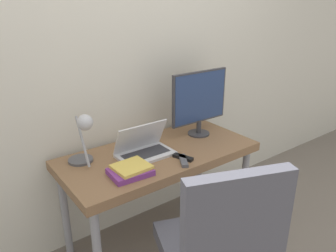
{
  "coord_description": "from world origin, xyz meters",
  "views": [
    {
      "loc": [
        -1.14,
        -1.32,
        1.67
      ],
      "look_at": [
        0.05,
        0.28,
        0.9
      ],
      "focal_mm": 35.0,
      "sensor_mm": 36.0,
      "label": 1
    }
  ],
  "objects_px": {
    "monitor": "(200,100)",
    "office_chair": "(221,245)",
    "laptop": "(144,148)",
    "book_stack": "(131,170)",
    "desk_lamp": "(83,136)"
  },
  "relations": [
    {
      "from": "office_chair",
      "to": "book_stack",
      "type": "relative_size",
      "value": 4.13
    },
    {
      "from": "desk_lamp",
      "to": "book_stack",
      "type": "bearing_deg",
      "value": -55.18
    },
    {
      "from": "laptop",
      "to": "office_chair",
      "type": "xyz_separation_m",
      "value": [
        -0.06,
        -0.77,
        -0.22
      ]
    },
    {
      "from": "office_chair",
      "to": "book_stack",
      "type": "bearing_deg",
      "value": 103.57
    },
    {
      "from": "desk_lamp",
      "to": "office_chair",
      "type": "bearing_deg",
      "value": -69.59
    },
    {
      "from": "laptop",
      "to": "book_stack",
      "type": "height_order",
      "value": "laptop"
    },
    {
      "from": "monitor",
      "to": "office_chair",
      "type": "bearing_deg",
      "value": -125.03
    },
    {
      "from": "laptop",
      "to": "desk_lamp",
      "type": "bearing_deg",
      "value": 168.74
    },
    {
      "from": "monitor",
      "to": "book_stack",
      "type": "height_order",
      "value": "monitor"
    },
    {
      "from": "desk_lamp",
      "to": "laptop",
      "type": "bearing_deg",
      "value": -11.26
    },
    {
      "from": "office_chair",
      "to": "monitor",
      "type": "bearing_deg",
      "value": 54.97
    },
    {
      "from": "monitor",
      "to": "laptop",
      "type": "bearing_deg",
      "value": -173.92
    },
    {
      "from": "laptop",
      "to": "office_chair",
      "type": "bearing_deg",
      "value": -94.17
    },
    {
      "from": "laptop",
      "to": "monitor",
      "type": "height_order",
      "value": "monitor"
    },
    {
      "from": "monitor",
      "to": "book_stack",
      "type": "distance_m",
      "value": 0.8
    }
  ]
}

